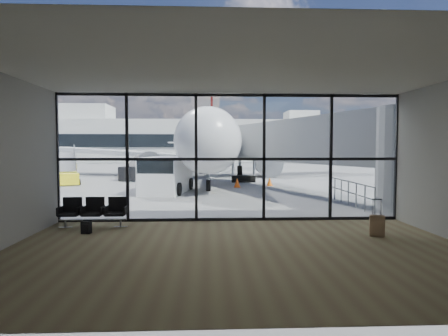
{
  "coord_description": "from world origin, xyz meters",
  "views": [
    {
      "loc": [
        -0.78,
        -13.18,
        2.58
      ],
      "look_at": [
        -0.09,
        3.0,
        1.73
      ],
      "focal_mm": 30.0,
      "sensor_mm": 36.0,
      "label": 1
    }
  ],
  "objects": [
    {
      "name": "suitcase",
      "position": [
        4.13,
        -2.61,
        0.33
      ],
      "size": [
        0.46,
        0.38,
        1.1
      ],
      "rotation": [
        0.0,
        0.0,
        -0.32
      ],
      "color": "brown",
      "rests_on": "ground"
    },
    {
      "name": "mobile_stairs",
      "position": [
        -11.0,
        14.11,
        0.55
      ],
      "size": [
        2.64,
        3.55,
        2.27
      ],
      "rotation": [
        0.0,
        0.0,
        0.41
      ],
      "color": "yellow",
      "rests_on": "ground"
    },
    {
      "name": "tree_2",
      "position": [
        -33.0,
        72.0,
        5.88
      ],
      "size": [
        6.27,
        6.27,
        9.03
      ],
      "color": "#382619",
      "rests_on": "ground"
    },
    {
      "name": "lounge_shell",
      "position": [
        0.0,
        -4.8,
        2.65
      ],
      "size": [
        12.02,
        8.01,
        4.51
      ],
      "color": "brown",
      "rests_on": "ground"
    },
    {
      "name": "airliner",
      "position": [
        -0.52,
        23.62,
        2.94
      ],
      "size": [
        32.39,
        37.46,
        9.65
      ],
      "rotation": [
        0.0,
        0.0,
        -0.02
      ],
      "color": "silver",
      "rests_on": "ground"
    },
    {
      "name": "backpack",
      "position": [
        -4.46,
        -1.86,
        0.2
      ],
      "size": [
        0.3,
        0.28,
        0.42
      ],
      "rotation": [
        0.0,
        0.0,
        -0.11
      ],
      "color": "black",
      "rests_on": "ground"
    },
    {
      "name": "far_terminal",
      "position": [
        -0.59,
        61.97,
        4.21
      ],
      "size": [
        80.0,
        12.2,
        11.0
      ],
      "color": "#BABBB5",
      "rests_on": "ground"
    },
    {
      "name": "seating_row",
      "position": [
        -4.54,
        -0.79,
        0.53
      ],
      "size": [
        2.17,
        0.62,
        0.96
      ],
      "rotation": [
        0.0,
        0.0,
        0.01
      ],
      "color": "gray",
      "rests_on": "ground"
    },
    {
      "name": "traffic_cone_a",
      "position": [
        1.14,
        11.48,
        0.3
      ],
      "size": [
        0.44,
        0.44,
        0.62
      ],
      "color": "#FF580D",
      "rests_on": "ground"
    },
    {
      "name": "traffic_cone_b",
      "position": [
        3.47,
        12.4,
        0.28
      ],
      "size": [
        0.41,
        0.41,
        0.59
      ],
      "color": "orange",
      "rests_on": "ground"
    },
    {
      "name": "ground",
      "position": [
        0.0,
        40.0,
        0.0
      ],
      "size": [
        220.0,
        220.0,
        0.0
      ],
      "primitive_type": "plane",
      "color": "slate",
      "rests_on": "ground"
    },
    {
      "name": "tree_5",
      "position": [
        -15.0,
        72.0,
        5.88
      ],
      "size": [
        6.27,
        6.27,
        9.03
      ],
      "color": "#382619",
      "rests_on": "ground"
    },
    {
      "name": "service_van",
      "position": [
        -3.21,
        8.7,
        1.07
      ],
      "size": [
        2.93,
        5.06,
        2.08
      ],
      "rotation": [
        0.0,
        0.0,
        -0.16
      ],
      "color": "white",
      "rests_on": "ground"
    },
    {
      "name": "tree_3",
      "position": [
        -27.0,
        72.0,
        4.63
      ],
      "size": [
        4.95,
        4.95,
        7.12
      ],
      "color": "#382619",
      "rests_on": "ground"
    },
    {
      "name": "glass_curtain_wall",
      "position": [
        0.0,
        0.0,
        2.25
      ],
      "size": [
        12.1,
        0.12,
        4.5
      ],
      "color": "white",
      "rests_on": "ground"
    },
    {
      "name": "tree_0",
      "position": [
        -45.0,
        72.0,
        4.63
      ],
      "size": [
        4.95,
        4.95,
        7.12
      ],
      "color": "#382619",
      "rests_on": "ground"
    },
    {
      "name": "tree_1",
      "position": [
        -39.0,
        72.0,
        5.25
      ],
      "size": [
        5.61,
        5.61,
        8.07
      ],
      "color": "#382619",
      "rests_on": "ground"
    },
    {
      "name": "tree_4",
      "position": [
        -21.0,
        72.0,
        5.25
      ],
      "size": [
        5.61,
        5.61,
        8.07
      ],
      "color": "#382619",
      "rests_on": "ground"
    },
    {
      "name": "jet_bridge",
      "position": [
        4.9,
        7.07,
        2.76
      ],
      "size": [
        8.0,
        16.5,
        4.33
      ],
      "color": "gray",
      "rests_on": "ground"
    },
    {
      "name": "belt_loader",
      "position": [
        -6.85,
        17.79,
        0.66
      ],
      "size": [
        2.01,
        4.39,
        1.96
      ],
      "rotation": [
        0.0,
        0.0,
        -0.11
      ],
      "color": "black",
      "rests_on": "ground"
    },
    {
      "name": "apron_railing",
      "position": [
        5.6,
        3.5,
        0.72
      ],
      "size": [
        0.06,
        5.46,
        1.11
      ],
      "color": "gray",
      "rests_on": "ground"
    }
  ]
}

